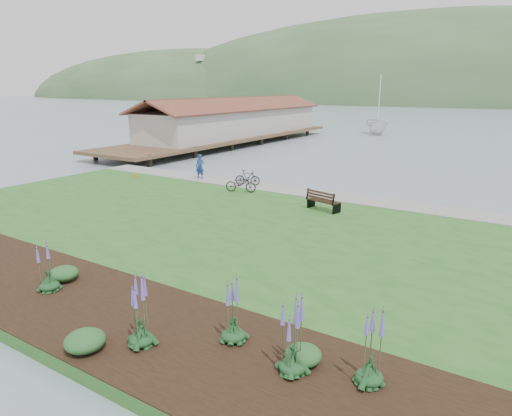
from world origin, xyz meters
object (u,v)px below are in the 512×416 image
(park_bench, at_px, (322,200))
(person, at_px, (200,165))
(sailboat, at_px, (377,135))
(bicycle_a, at_px, (241,184))

(park_bench, height_order, person, person)
(park_bench, bearing_deg, sailboat, 119.63)
(bicycle_a, xyz_separation_m, sailboat, (-5.24, 41.67, -0.90))
(bicycle_a, bearing_deg, person, 50.19)
(person, height_order, sailboat, sailboat)
(park_bench, bearing_deg, bicycle_a, -176.96)
(bicycle_a, bearing_deg, park_bench, -120.67)
(person, relative_size, sailboat, 0.08)
(park_bench, distance_m, person, 11.09)
(park_bench, height_order, sailboat, sailboat)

